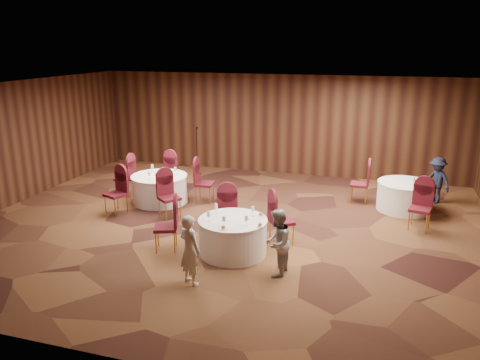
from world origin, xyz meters
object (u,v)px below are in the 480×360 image
(table_main, at_px, (233,236))
(woman_b, at_px, (277,243))
(woman_a, at_px, (190,250))
(man_c, at_px, (437,180))
(table_left, at_px, (160,189))
(table_right, at_px, (404,196))
(mic_stand, at_px, (197,161))

(table_main, xyz_separation_m, woman_b, (1.05, -0.64, 0.26))
(woman_a, relative_size, man_c, 1.04)
(table_left, bearing_deg, table_right, 11.20)
(woman_a, xyz_separation_m, man_c, (4.60, 6.01, -0.03))
(table_main, relative_size, mic_stand, 0.90)
(table_main, xyz_separation_m, woman_a, (-0.35, -1.40, 0.28))
(mic_stand, distance_m, man_c, 7.22)
(table_right, xyz_separation_m, man_c, (0.83, 0.87, 0.25))
(table_main, bearing_deg, woman_a, -103.91)
(woman_a, bearing_deg, table_main, -75.58)
(table_right, xyz_separation_m, woman_b, (-2.37, -4.38, 0.26))
(table_right, height_order, woman_b, woman_b)
(table_main, xyz_separation_m, table_right, (3.42, 3.74, 0.00))
(table_left, distance_m, man_c, 7.43)
(table_main, distance_m, woman_b, 1.26)
(mic_stand, bearing_deg, woman_b, -56.43)
(woman_b, height_order, man_c, woman_b)
(table_right, relative_size, woman_b, 1.08)
(woman_a, height_order, man_c, woman_a)
(mic_stand, height_order, woman_b, mic_stand)
(table_right, relative_size, mic_stand, 0.89)
(table_main, bearing_deg, woman_b, -31.12)
(table_main, bearing_deg, man_c, 47.36)
(mic_stand, bearing_deg, table_right, -14.34)
(table_right, distance_m, mic_stand, 6.56)
(table_left, distance_m, woman_a, 4.65)
(table_right, xyz_separation_m, woman_a, (-3.77, -5.15, 0.28))
(woman_a, xyz_separation_m, woman_b, (1.40, 0.76, -0.01))
(mic_stand, relative_size, man_c, 1.25)
(mic_stand, xyz_separation_m, woman_a, (2.58, -6.77, 0.20))
(table_left, height_order, woman_a, woman_a)
(table_left, distance_m, table_right, 6.41)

